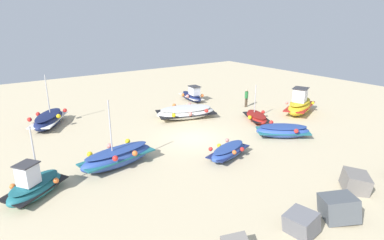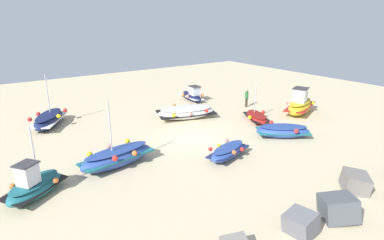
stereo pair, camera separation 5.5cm
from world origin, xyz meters
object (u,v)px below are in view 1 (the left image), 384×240
(fishing_boat_1, at_px, (118,157))
(fishing_boat_7, at_px, (300,105))
(fishing_boat_6, at_px, (228,151))
(fishing_boat_5, at_px, (192,95))
(fishing_boat_4, at_px, (34,186))
(fishing_boat_8, at_px, (283,131))
(fishing_boat_2, at_px, (49,119))
(fishing_boat_0, at_px, (186,112))
(fishing_boat_3, at_px, (256,117))
(person_walking, at_px, (246,97))

(fishing_boat_1, distance_m, fishing_boat_7, 17.64)
(fishing_boat_6, bearing_deg, fishing_boat_5, 47.26)
(fishing_boat_4, relative_size, fishing_boat_6, 1.01)
(fishing_boat_5, height_order, fishing_boat_8, fishing_boat_5)
(fishing_boat_1, height_order, fishing_boat_4, fishing_boat_1)
(fishing_boat_2, xyz_separation_m, fishing_boat_8, (-13.36, 12.36, -0.09))
(fishing_boat_4, relative_size, fishing_boat_5, 0.96)
(fishing_boat_7, bearing_deg, fishing_boat_6, -6.44)
(fishing_boat_0, bearing_deg, fishing_boat_5, -113.62)
(fishing_boat_2, bearing_deg, fishing_boat_4, 16.38)
(fishing_boat_3, relative_size, fishing_boat_8, 0.88)
(fishing_boat_2, xyz_separation_m, person_walking, (-16.89, 4.98, 0.44))
(fishing_boat_3, relative_size, fishing_boat_5, 0.96)
(fishing_boat_0, bearing_deg, person_walking, -167.58)
(fishing_boat_4, height_order, fishing_boat_6, fishing_boat_4)
(fishing_boat_0, relative_size, fishing_boat_7, 1.13)
(fishing_boat_7, height_order, fishing_boat_8, fishing_boat_7)
(fishing_boat_4, xyz_separation_m, fishing_boat_8, (-16.28, 1.65, -0.10))
(fishing_boat_0, height_order, fishing_boat_4, fishing_boat_4)
(person_walking, bearing_deg, fishing_boat_6, 138.27)
(fishing_boat_1, bearing_deg, fishing_boat_8, -20.72)
(fishing_boat_0, relative_size, fishing_boat_1, 1.16)
(fishing_boat_5, xyz_separation_m, fishing_boat_7, (-5.31, 9.33, 0.24))
(fishing_boat_4, distance_m, person_walking, 20.62)
(person_walking, bearing_deg, fishing_boat_8, 162.34)
(fishing_boat_0, xyz_separation_m, person_walking, (-6.71, 0.48, 0.50))
(fishing_boat_1, xyz_separation_m, fishing_boat_7, (-17.63, -0.62, 0.18))
(fishing_boat_2, bearing_deg, fishing_boat_8, 78.86)
(fishing_boat_3, distance_m, fishing_boat_4, 17.64)
(fishing_boat_1, relative_size, fishing_boat_7, 0.97)
(fishing_boat_4, relative_size, fishing_boat_7, 0.74)
(fishing_boat_3, xyz_separation_m, fishing_boat_8, (1.23, 3.79, 0.14))
(fishing_boat_2, height_order, fishing_boat_7, fishing_boat_2)
(fishing_boat_6, distance_m, fishing_boat_7, 12.06)
(fishing_boat_3, height_order, fishing_boat_8, fishing_boat_3)
(fishing_boat_5, distance_m, person_walking, 5.81)
(fishing_boat_2, height_order, fishing_boat_6, fishing_boat_2)
(fishing_boat_3, height_order, person_walking, fishing_boat_3)
(fishing_boat_5, bearing_deg, fishing_boat_6, -19.41)
(fishing_boat_1, bearing_deg, fishing_boat_6, -33.90)
(fishing_boat_1, height_order, fishing_boat_5, fishing_boat_1)
(fishing_boat_1, height_order, fishing_boat_2, fishing_boat_2)
(fishing_boat_0, height_order, fishing_boat_8, fishing_boat_0)
(fishing_boat_7, distance_m, fishing_boat_8, 6.69)
(fishing_boat_3, distance_m, fishing_boat_7, 4.79)
(fishing_boat_4, bearing_deg, fishing_boat_7, 148.13)
(fishing_boat_1, bearing_deg, person_walking, 9.09)
(fishing_boat_2, relative_size, fishing_boat_7, 0.97)
(person_walking, bearing_deg, fishing_boat_3, 155.23)
(fishing_boat_1, distance_m, fishing_boat_3, 12.98)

